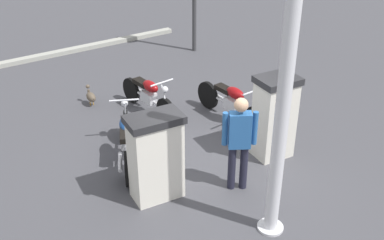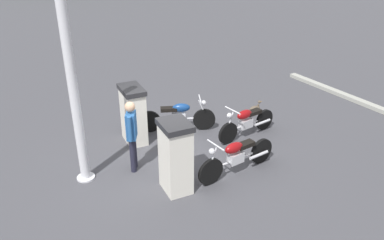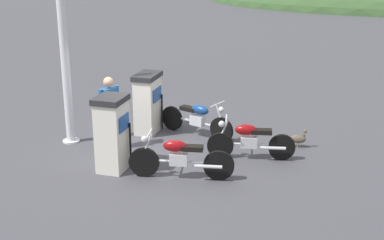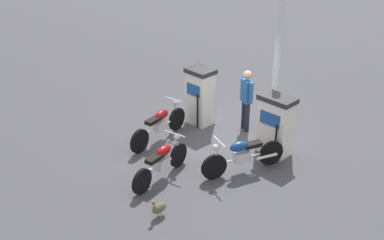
% 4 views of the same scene
% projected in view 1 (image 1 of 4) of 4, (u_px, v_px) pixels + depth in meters
% --- Properties ---
extents(ground_plane, '(120.00, 120.00, 0.00)m').
position_uv_depth(ground_plane, '(206.00, 163.00, 8.65)').
color(ground_plane, '#424247').
extents(fuel_pump_near, '(0.65, 0.76, 1.59)m').
position_uv_depth(fuel_pump_near, '(274.00, 117.00, 8.52)').
color(fuel_pump_near, silver).
rests_on(fuel_pump_near, ground).
extents(fuel_pump_far, '(0.61, 0.91, 1.50)m').
position_uv_depth(fuel_pump_far, '(156.00, 157.00, 7.44)').
color(fuel_pump_far, silver).
rests_on(fuel_pump_far, ground).
extents(motorcycle_near_pump, '(2.13, 0.56, 0.95)m').
position_uv_depth(motorcycle_near_pump, '(232.00, 102.00, 9.84)').
color(motorcycle_near_pump, black).
rests_on(motorcycle_near_pump, ground).
extents(motorcycle_far_pump, '(1.98, 0.99, 0.95)m').
position_uv_depth(motorcycle_far_pump, '(126.00, 138.00, 8.55)').
color(motorcycle_far_pump, black).
rests_on(motorcycle_far_pump, ground).
extents(motorcycle_extra, '(1.92, 0.56, 0.93)m').
position_uv_depth(motorcycle_extra, '(148.00, 95.00, 10.17)').
color(motorcycle_extra, black).
rests_on(motorcycle_extra, ground).
extents(attendant_person, '(0.35, 0.54, 1.69)m').
position_uv_depth(attendant_person, '(239.00, 138.00, 7.53)').
color(attendant_person, '#1E1E2D').
rests_on(attendant_person, ground).
extents(wandering_duck, '(0.45, 0.19, 0.45)m').
position_uv_depth(wandering_duck, '(91.00, 96.00, 10.61)').
color(wandering_duck, brown).
rests_on(wandering_duck, ground).
extents(canopy_support_pole, '(0.40, 0.40, 4.25)m').
position_uv_depth(canopy_support_pole, '(283.00, 108.00, 6.12)').
color(canopy_support_pole, silver).
rests_on(canopy_support_pole, ground).
extents(road_edge_kerb, '(0.53, 6.19, 0.12)m').
position_uv_depth(road_edge_kerb, '(80.00, 49.00, 13.77)').
color(road_edge_kerb, '#9E9E93').
rests_on(road_edge_kerb, ground).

